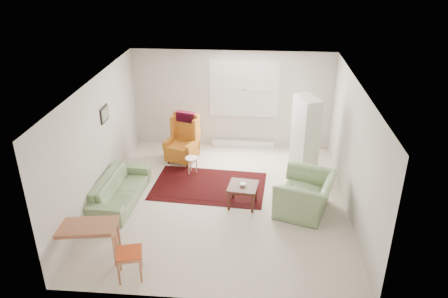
# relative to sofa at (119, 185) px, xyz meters

# --- Properties ---
(room) EXTENTS (5.04, 5.54, 2.51)m
(room) POSITION_rel_sofa_xyz_m (2.12, 0.37, 0.87)
(room) COLOR beige
(room) RESTS_ON ground
(rug) EXTENTS (2.53, 1.73, 0.02)m
(rug) POSITION_rel_sofa_xyz_m (1.74, 0.74, -0.37)
(rug) COLOR black
(rug) RESTS_ON ground
(sofa) EXTENTS (0.86, 1.95, 0.77)m
(sofa) POSITION_rel_sofa_xyz_m (0.00, 0.00, 0.00)
(sofa) COLOR #779462
(sofa) RESTS_ON ground
(armchair) EXTENTS (1.34, 1.44, 0.92)m
(armchair) POSITION_rel_sofa_xyz_m (3.74, -0.06, 0.07)
(armchair) COLOR #779462
(armchair) RESTS_ON ground
(wingback_chair) EXTENTS (0.86, 0.88, 1.17)m
(wingback_chair) POSITION_rel_sofa_xyz_m (0.96, 1.89, 0.20)
(wingback_chair) COLOR #C26E1D
(wingback_chair) RESTS_ON ground
(coffee_table) EXTENTS (0.63, 0.63, 0.46)m
(coffee_table) POSITION_rel_sofa_xyz_m (2.51, 0.05, -0.15)
(coffee_table) COLOR #431C14
(coffee_table) RESTS_ON ground
(stool) EXTENTS (0.32, 0.32, 0.40)m
(stool) POSITION_rel_sofa_xyz_m (1.29, 1.32, -0.19)
(stool) COLOR white
(stool) RESTS_ON ground
(cabinet) EXTENTS (0.61, 0.81, 1.80)m
(cabinet) POSITION_rel_sofa_xyz_m (3.84, 1.64, 0.51)
(cabinet) COLOR silver
(cabinet) RESTS_ON ground
(desk) EXTENTS (1.12, 0.68, 0.67)m
(desk) POSITION_rel_sofa_xyz_m (-0.00, -1.81, -0.05)
(desk) COLOR #AF6946
(desk) RESTS_ON ground
(desk_chair) EXTENTS (0.50, 0.50, 0.94)m
(desk_chair) POSITION_rel_sofa_xyz_m (0.82, -2.19, 0.09)
(desk_chair) COLOR #AF6946
(desk_chair) RESTS_ON ground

